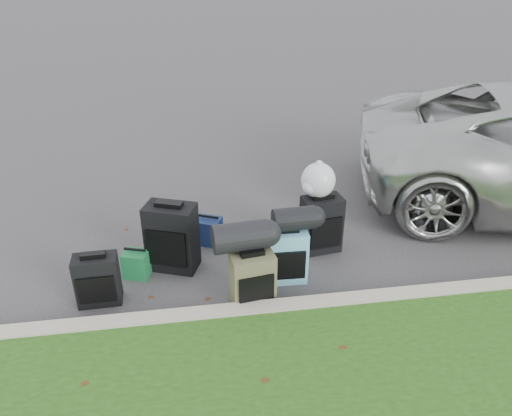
{
  "coord_description": "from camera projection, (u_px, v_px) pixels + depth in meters",
  "views": [
    {
      "loc": [
        -0.83,
        -4.65,
        3.19
      ],
      "look_at": [
        -0.1,
        0.2,
        0.55
      ],
      "focal_mm": 35.0,
      "sensor_mm": 36.0,
      "label": 1
    }
  ],
  "objects": [
    {
      "name": "ground",
      "position": [
        267.0,
        258.0,
        5.67
      ],
      "size": [
        120.0,
        120.0,
        0.0
      ],
      "primitive_type": "plane",
      "color": "#383535",
      "rests_on": "ground"
    },
    {
      "name": "curb",
      "position": [
        285.0,
        310.0,
        4.76
      ],
      "size": [
        120.0,
        0.18,
        0.15
      ],
      "primitive_type": "cube",
      "color": "#9E937F",
      "rests_on": "ground"
    },
    {
      "name": "suitcase_small_black",
      "position": [
        98.0,
        280.0,
        4.87
      ],
      "size": [
        0.43,
        0.24,
        0.53
      ],
      "primitive_type": "cube",
      "rotation": [
        0.0,
        0.0,
        0.03
      ],
      "color": "black",
      "rests_on": "ground"
    },
    {
      "name": "suitcase_large_black_left",
      "position": [
        172.0,
        237.0,
        5.35
      ],
      "size": [
        0.6,
        0.48,
        0.75
      ],
      "primitive_type": "cube",
      "rotation": [
        0.0,
        0.0,
        -0.36
      ],
      "color": "black",
      "rests_on": "ground"
    },
    {
      "name": "suitcase_olive",
      "position": [
        252.0,
        280.0,
        4.84
      ],
      "size": [
        0.45,
        0.32,
        0.57
      ],
      "primitive_type": "cube",
      "rotation": [
        0.0,
        0.0,
        0.15
      ],
      "color": "#44432B",
      "rests_on": "ground"
    },
    {
      "name": "suitcase_teal",
      "position": [
        287.0,
        256.0,
        5.19
      ],
      "size": [
        0.42,
        0.26,
        0.59
      ],
      "primitive_type": "cube",
      "rotation": [
        0.0,
        0.0,
        -0.03
      ],
      "color": "teal",
      "rests_on": "ground"
    },
    {
      "name": "suitcase_large_black_right",
      "position": [
        321.0,
        224.0,
        5.68
      ],
      "size": [
        0.48,
        0.33,
        0.67
      ],
      "primitive_type": "cube",
      "rotation": [
        0.0,
        0.0,
        0.14
      ],
      "color": "black",
      "rests_on": "ground"
    },
    {
      "name": "tote_green",
      "position": [
        137.0,
        264.0,
        5.31
      ],
      "size": [
        0.31,
        0.28,
        0.29
      ],
      "primitive_type": "cube",
      "rotation": [
        0.0,
        0.0,
        -0.31
      ],
      "color": "#176935",
      "rests_on": "ground"
    },
    {
      "name": "tote_navy",
      "position": [
        208.0,
        231.0,
        5.89
      ],
      "size": [
        0.36,
        0.33,
        0.31
      ],
      "primitive_type": "cube",
      "rotation": [
        0.0,
        0.0,
        -0.42
      ],
      "color": "#16244D",
      "rests_on": "ground"
    },
    {
      "name": "duffel_left",
      "position": [
        241.0,
        237.0,
        4.72
      ],
      "size": [
        0.56,
        0.33,
        0.29
      ],
      "primitive_type": "cylinder",
      "rotation": [
        0.0,
        1.57,
        0.09
      ],
      "color": "black",
      "rests_on": "suitcase_olive"
    },
    {
      "name": "duffel_right",
      "position": [
        294.0,
        219.0,
        5.03
      ],
      "size": [
        0.44,
        0.26,
        0.24
      ],
      "primitive_type": "cylinder",
      "rotation": [
        0.0,
        1.57,
        0.05
      ],
      "color": "black",
      "rests_on": "suitcase_teal"
    },
    {
      "name": "trash_bag",
      "position": [
        318.0,
        180.0,
        5.48
      ],
      "size": [
        0.38,
        0.38,
        0.38
      ],
      "primitive_type": "sphere",
      "color": "silver",
      "rests_on": "suitcase_large_black_right"
    }
  ]
}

